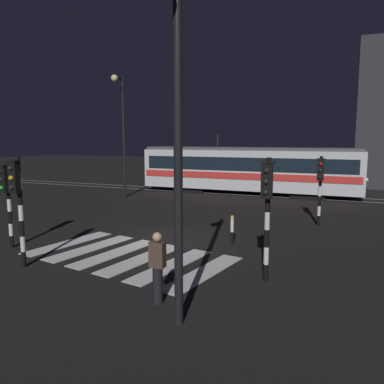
% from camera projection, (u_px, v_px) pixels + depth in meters
% --- Properties ---
extents(ground_plane, '(120.00, 120.00, 0.00)m').
position_uv_depth(ground_plane, '(160.00, 240.00, 14.83)').
color(ground_plane, black).
extents(rail_near, '(80.00, 0.12, 0.03)m').
position_uv_depth(rail_near, '(245.00, 195.00, 26.45)').
color(rail_near, '#59595E').
rests_on(rail_near, ground).
extents(rail_far, '(80.00, 0.12, 0.03)m').
position_uv_depth(rail_far, '(251.00, 192.00, 27.77)').
color(rail_far, '#59595E').
rests_on(rail_far, ground).
extents(crosswalk_zebra, '(7.10, 4.78, 0.02)m').
position_uv_depth(crosswalk_zebra, '(128.00, 256.00, 12.74)').
color(crosswalk_zebra, silver).
rests_on(crosswalk_zebra, ground).
extents(traffic_light_corner_near_left, '(0.36, 0.42, 3.06)m').
position_uv_depth(traffic_light_corner_near_left, '(6.00, 192.00, 13.39)').
color(traffic_light_corner_near_left, black).
rests_on(traffic_light_corner_near_left, ground).
extents(traffic_light_corner_far_right, '(0.36, 0.42, 3.08)m').
position_uv_depth(traffic_light_corner_far_right, '(320.00, 180.00, 16.89)').
color(traffic_light_corner_far_right, black).
rests_on(traffic_light_corner_far_right, ground).
extents(traffic_light_kerb_mid_left, '(0.36, 0.42, 3.33)m').
position_uv_depth(traffic_light_kerb_mid_left, '(17.00, 195.00, 11.31)').
color(traffic_light_kerb_mid_left, black).
rests_on(traffic_light_kerb_mid_left, ground).
extents(traffic_light_corner_near_right, '(0.36, 0.42, 3.36)m').
position_uv_depth(traffic_light_corner_near_right, '(267.00, 201.00, 10.13)').
color(traffic_light_corner_near_right, black).
rests_on(traffic_light_corner_near_right, ground).
extents(street_lamp_near_kerb, '(0.44, 1.21, 7.02)m').
position_uv_depth(street_lamp_near_kerb, '(172.00, 105.00, 7.25)').
color(street_lamp_near_kerb, black).
rests_on(street_lamp_near_kerb, ground).
extents(street_lamp_trackside_left, '(0.44, 1.21, 7.77)m').
position_uv_depth(street_lamp_trackside_left, '(121.00, 122.00, 24.89)').
color(street_lamp_trackside_left, black).
rests_on(street_lamp_trackside_left, ground).
extents(tram, '(15.18, 2.58, 4.15)m').
position_uv_depth(tram, '(248.00, 169.00, 26.88)').
color(tram, silver).
rests_on(tram, ground).
extents(pedestrian_waiting_at_kerb, '(0.36, 0.24, 1.71)m').
position_uv_depth(pedestrian_waiting_at_kerb, '(158.00, 267.00, 9.00)').
color(pedestrian_waiting_at_kerb, black).
rests_on(pedestrian_waiting_at_kerb, ground).
extents(bollard_island_edge, '(0.12, 0.12, 1.11)m').
position_uv_depth(bollard_island_edge, '(232.00, 230.00, 13.97)').
color(bollard_island_edge, black).
rests_on(bollard_island_edge, ground).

